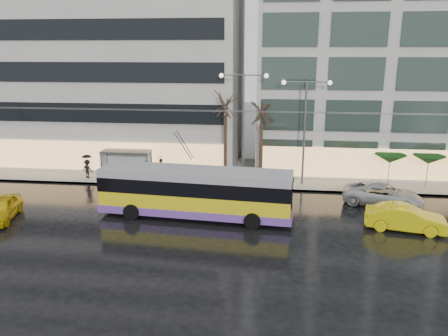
% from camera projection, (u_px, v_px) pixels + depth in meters
% --- Properties ---
extents(ground, '(140.00, 140.00, 0.00)m').
position_uv_depth(ground, '(198.00, 233.00, 27.08)').
color(ground, black).
rests_on(ground, ground).
extents(sidewalk, '(80.00, 10.00, 0.15)m').
position_uv_depth(sidewalk, '(245.00, 172.00, 40.27)').
color(sidewalk, gray).
rests_on(sidewalk, ground).
extents(kerb, '(80.00, 0.10, 0.15)m').
position_uv_depth(kerb, '(241.00, 189.00, 35.52)').
color(kerb, slate).
rests_on(kerb, ground).
extents(building_left, '(34.00, 14.00, 22.00)m').
position_uv_depth(building_left, '(72.00, 48.00, 44.13)').
color(building_left, '#9F9D98').
rests_on(building_left, sidewalk).
extents(building_right, '(32.00, 14.00, 25.00)m').
position_uv_depth(building_right, '(436.00, 31.00, 39.91)').
color(building_right, '#9F9D98').
rests_on(building_right, sidewalk).
extents(trolleybus, '(13.15, 5.55, 6.02)m').
position_uv_depth(trolleybus, '(195.00, 194.00, 29.35)').
color(trolleybus, gold).
rests_on(trolleybus, ground).
extents(catenary, '(42.24, 5.12, 7.00)m').
position_uv_depth(catenary, '(227.00, 141.00, 33.47)').
color(catenary, '#595B60').
rests_on(catenary, ground).
extents(bus_shelter, '(4.20, 1.60, 2.51)m').
position_uv_depth(bus_shelter, '(123.00, 158.00, 37.73)').
color(bus_shelter, '#595B60').
rests_on(bus_shelter, sidewalk).
extents(street_lamp_near, '(3.96, 0.36, 9.03)m').
position_uv_depth(street_lamp_near, '(243.00, 113.00, 35.65)').
color(street_lamp_near, '#595B60').
rests_on(street_lamp_near, sidewalk).
extents(street_lamp_far, '(3.96, 0.36, 8.53)m').
position_uv_depth(street_lamp_far, '(305.00, 118.00, 35.17)').
color(street_lamp_far, '#595B60').
rests_on(street_lamp_far, sidewalk).
extents(tree_a, '(3.20, 3.20, 8.40)m').
position_uv_depth(tree_a, '(225.00, 99.00, 35.72)').
color(tree_a, black).
rests_on(tree_a, sidewalk).
extents(tree_b, '(3.20, 3.20, 7.70)m').
position_uv_depth(tree_b, '(262.00, 108.00, 35.76)').
color(tree_b, black).
rests_on(tree_b, sidewalk).
extents(parasol_a, '(2.50, 2.50, 2.65)m').
position_uv_depth(parasol_a, '(390.00, 159.00, 35.46)').
color(parasol_a, '#595B60').
rests_on(parasol_a, sidewalk).
extents(parasol_b, '(2.50, 2.50, 2.65)m').
position_uv_depth(parasol_b, '(429.00, 160.00, 35.13)').
color(parasol_b, '#595B60').
rests_on(parasol_b, sidewalk).
extents(taxi_a, '(2.85, 4.82, 1.54)m').
position_uv_depth(taxi_a, '(1.00, 209.00, 29.07)').
color(taxi_a, gold).
rests_on(taxi_a, ground).
extents(taxi_b, '(5.13, 2.62, 1.61)m').
position_uv_depth(taxi_b, '(406.00, 218.00, 27.34)').
color(taxi_b, yellow).
rests_on(taxi_b, ground).
extents(sedan_silver, '(6.08, 3.91, 1.56)m').
position_uv_depth(sedan_silver, '(383.00, 195.00, 31.87)').
color(sedan_silver, '#AEAFB3').
rests_on(sedan_silver, ground).
extents(pedestrian_a, '(1.02, 1.03, 2.19)m').
position_uv_depth(pedestrian_a, '(161.00, 163.00, 37.52)').
color(pedestrian_a, black).
rests_on(pedestrian_a, sidewalk).
extents(pedestrian_b, '(1.05, 1.04, 1.71)m').
position_uv_depth(pedestrian_b, '(146.00, 171.00, 37.27)').
color(pedestrian_b, black).
rests_on(pedestrian_b, sidewalk).
extents(pedestrian_c, '(1.19, 1.04, 2.11)m').
position_uv_depth(pedestrian_c, '(87.00, 166.00, 37.98)').
color(pedestrian_c, black).
rests_on(pedestrian_c, sidewalk).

